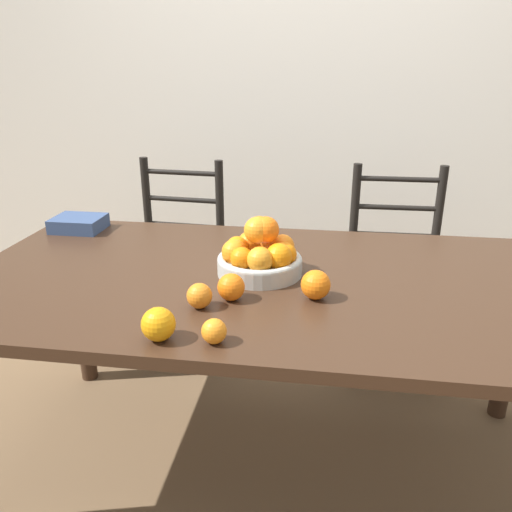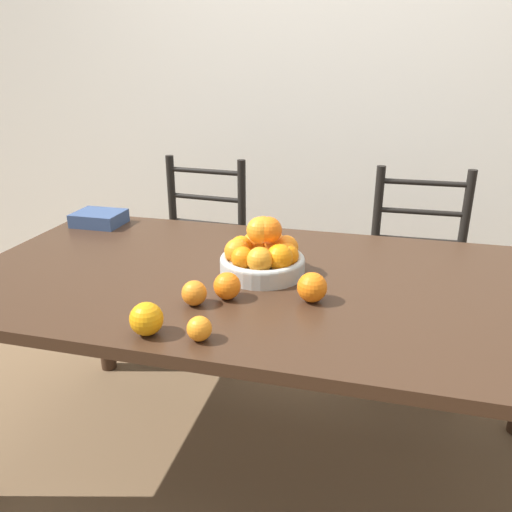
{
  "view_description": "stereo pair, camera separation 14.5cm",
  "coord_description": "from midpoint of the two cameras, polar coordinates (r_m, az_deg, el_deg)",
  "views": [
    {
      "loc": [
        0.15,
        -1.4,
        1.34
      ],
      "look_at": [
        -0.05,
        -0.06,
        0.82
      ],
      "focal_mm": 35.0,
      "sensor_mm": 36.0,
      "label": 1
    },
    {
      "loc": [
        0.29,
        -1.37,
        1.34
      ],
      "look_at": [
        -0.05,
        -0.06,
        0.82
      ],
      "focal_mm": 35.0,
      "sensor_mm": 36.0,
      "label": 2
    }
  ],
  "objects": [
    {
      "name": "ground_plane",
      "position": [
        1.94,
        -0.61,
        -22.68
      ],
      "size": [
        12.0,
        12.0,
        0.0
      ],
      "primitive_type": "plane",
      "color": "brown"
    },
    {
      "name": "wall_back",
      "position": [
        2.9,
        4.22,
        20.18
      ],
      "size": [
        8.0,
        0.06,
        2.6
      ],
      "color": "silver",
      "rests_on": "ground_plane"
    },
    {
      "name": "dining_table",
      "position": [
        1.56,
        -0.7,
        -5.14
      ],
      "size": [
        1.93,
        0.98,
        0.73
      ],
      "color": "#382316",
      "rests_on": "ground_plane"
    },
    {
      "name": "fruit_bowl",
      "position": [
        1.53,
        -2.22,
        0.18
      ],
      "size": [
        0.26,
        0.26,
        0.18
      ],
      "color": "#B2B7B2",
      "rests_on": "dining_table"
    },
    {
      "name": "orange_loose_0",
      "position": [
        1.21,
        -14.52,
        -7.65
      ],
      "size": [
        0.08,
        0.08,
        0.08
      ],
      "color": "orange",
      "rests_on": "dining_table"
    },
    {
      "name": "orange_loose_1",
      "position": [
        1.37,
        -5.89,
        -3.62
      ],
      "size": [
        0.08,
        0.08,
        0.08
      ],
      "color": "orange",
      "rests_on": "dining_table"
    },
    {
      "name": "orange_loose_2",
      "position": [
        1.18,
        -8.38,
        -8.59
      ],
      "size": [
        0.06,
        0.06,
        0.06
      ],
      "color": "orange",
      "rests_on": "dining_table"
    },
    {
      "name": "orange_loose_3",
      "position": [
        1.38,
        3.85,
        -3.36
      ],
      "size": [
        0.08,
        0.08,
        0.08
      ],
      "color": "orange",
      "rests_on": "dining_table"
    },
    {
      "name": "orange_loose_4",
      "position": [
        1.34,
        -9.58,
        -4.58
      ],
      "size": [
        0.07,
        0.07,
        0.07
      ],
      "color": "orange",
      "rests_on": "dining_table"
    },
    {
      "name": "chair_left",
      "position": [
        2.45,
        -10.89,
        -0.55
      ],
      "size": [
        0.45,
        0.43,
        0.92
      ],
      "rotation": [
        0.0,
        0.0,
        -0.07
      ],
      "color": "black",
      "rests_on": "ground_plane"
    },
    {
      "name": "chair_right",
      "position": [
        2.34,
        13.88,
        -1.89
      ],
      "size": [
        0.43,
        0.41,
        0.92
      ],
      "rotation": [
        0.0,
        0.0,
        0.02
      ],
      "color": "black",
      "rests_on": "ground_plane"
    },
    {
      "name": "book_stack",
      "position": [
        2.1,
        -21.5,
        3.44
      ],
      "size": [
        0.19,
        0.15,
        0.05
      ],
      "color": "#334770",
      "rests_on": "dining_table"
    }
  ]
}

